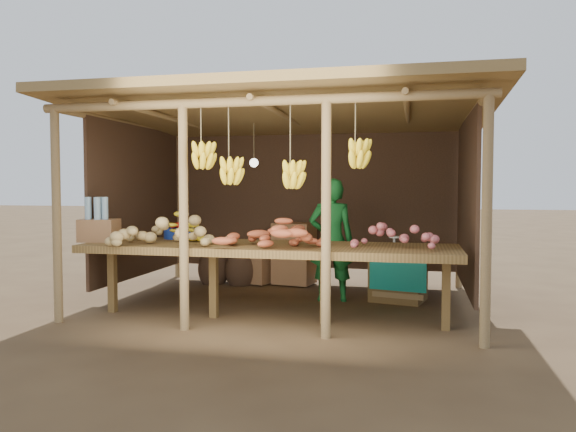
# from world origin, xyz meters

# --- Properties ---
(ground) EXTENTS (60.00, 60.00, 0.00)m
(ground) POSITION_xyz_m (0.00, 0.00, 0.00)
(ground) COLOR brown
(ground) RESTS_ON ground
(stall_structure) EXTENTS (4.70, 3.50, 2.43)m
(stall_structure) POSITION_xyz_m (0.03, -0.02, 1.91)
(stall_structure) COLOR #91744B
(stall_structure) RESTS_ON ground
(counter) EXTENTS (3.90, 1.05, 0.80)m
(counter) POSITION_xyz_m (0.00, -0.95, 0.74)
(counter) COLOR brown
(counter) RESTS_ON ground
(potato_heap) EXTENTS (1.22, 0.83, 0.37)m
(potato_heap) POSITION_xyz_m (-0.97, -1.18, 0.99)
(potato_heap) COLOR #A38854
(potato_heap) RESTS_ON counter
(sweet_potato_heap) EXTENTS (1.16, 0.93, 0.36)m
(sweet_potato_heap) POSITION_xyz_m (0.09, -1.21, 0.98)
(sweet_potato_heap) COLOR #AB4C2C
(sweet_potato_heap) RESTS_ON counter
(onion_heap) EXTENTS (0.91, 0.59, 0.36)m
(onion_heap) POSITION_xyz_m (1.34, -0.98, 0.98)
(onion_heap) COLOR #C86166
(onion_heap) RESTS_ON counter
(banana_pile) EXTENTS (0.60, 0.45, 0.34)m
(banana_pile) POSITION_xyz_m (-1.01, -0.90, 0.97)
(banana_pile) COLOR yellow
(banana_pile) RESTS_ON counter
(tomato_basin) EXTENTS (0.35, 0.35, 0.18)m
(tomato_basin) POSITION_xyz_m (-1.19, -0.51, 0.88)
(tomato_basin) COLOR navy
(tomato_basin) RESTS_ON counter
(bottle_box) EXTENTS (0.43, 0.37, 0.49)m
(bottle_box) POSITION_xyz_m (-1.90, -1.04, 0.99)
(bottle_box) COLOR #986944
(bottle_box) RESTS_ON counter
(vendor) EXTENTS (0.61, 0.47, 1.50)m
(vendor) POSITION_xyz_m (0.50, 0.21, 0.75)
(vendor) COLOR #176829
(vendor) RESTS_ON ground
(tarp_crate) EXTENTS (0.80, 0.73, 0.81)m
(tarp_crate) POSITION_xyz_m (1.30, 0.39, 0.33)
(tarp_crate) COLOR brown
(tarp_crate) RESTS_ON ground
(carton_stack) EXTENTS (1.22, 0.54, 0.87)m
(carton_stack) POSITION_xyz_m (-0.38, 1.20, 0.38)
(carton_stack) COLOR #986944
(carton_stack) RESTS_ON ground
(burlap_sacks) EXTENTS (0.86, 0.45, 0.61)m
(burlap_sacks) POSITION_xyz_m (-1.14, 1.03, 0.26)
(burlap_sacks) COLOR #4A3222
(burlap_sacks) RESTS_ON ground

